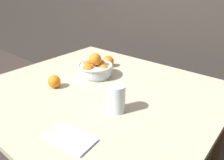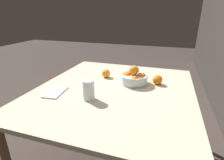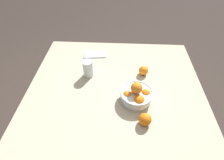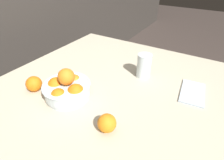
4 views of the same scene
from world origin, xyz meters
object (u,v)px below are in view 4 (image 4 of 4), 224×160
at_px(orange_loose_front, 107,123).
at_px(fruit_bowl, 67,88).
at_px(juice_glass, 144,67).
at_px(orange_loose_near_bowl, 34,84).

bearing_deg(orange_loose_front, fruit_bowl, 75.54).
xyz_separation_m(juice_glass, orange_loose_near_bowl, (-0.40, 0.41, -0.02)).
relative_size(juice_glass, orange_loose_front, 1.83).
height_order(fruit_bowl, juice_glass, fruit_bowl).
bearing_deg(fruit_bowl, orange_loose_near_bowl, 103.92).
bearing_deg(fruit_bowl, orange_loose_front, -104.46).
xyz_separation_m(juice_glass, orange_loose_front, (-0.43, -0.03, -0.02)).
relative_size(juice_glass, orange_loose_near_bowl, 1.73).
xyz_separation_m(fruit_bowl, orange_loose_front, (-0.07, -0.26, -0.02)).
bearing_deg(fruit_bowl, juice_glass, -32.70).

